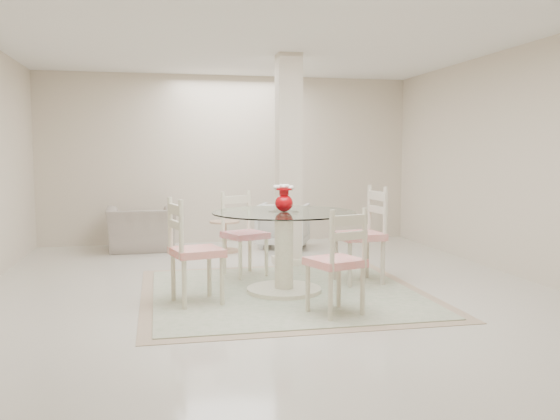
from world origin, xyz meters
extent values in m
plane|color=beige|center=(0.00, 0.00, 0.00)|extent=(7.00, 7.00, 0.00)
cube|color=beige|center=(0.00, 3.50, 1.35)|extent=(6.00, 0.02, 2.70)
cube|color=beige|center=(0.00, -3.50, 1.35)|extent=(6.00, 0.02, 2.70)
cube|color=beige|center=(3.00, 0.00, 1.35)|extent=(0.02, 7.00, 2.70)
cube|color=white|center=(0.00, 0.00, 2.70)|extent=(6.00, 7.00, 0.02)
cube|color=beige|center=(0.50, 1.30, 1.35)|extent=(0.30, 0.30, 2.70)
cube|color=tan|center=(0.11, -0.22, 0.00)|extent=(2.91, 2.91, 0.01)
cube|color=beige|center=(0.11, -0.22, 0.01)|extent=(2.66, 2.66, 0.01)
cylinder|color=#F6E8CA|center=(0.11, -0.22, 0.03)|extent=(0.77, 0.77, 0.06)
cylinder|color=#F6E8CA|center=(0.11, -0.22, 0.44)|extent=(0.19, 0.19, 0.80)
cylinder|color=#F6E8CA|center=(0.11, -0.22, 0.82)|extent=(0.32, 0.32, 0.03)
cylinder|color=white|center=(0.11, -0.22, 0.84)|extent=(1.48, 1.48, 0.01)
ellipsoid|color=#A7050A|center=(0.11, -0.22, 0.94)|extent=(0.19, 0.19, 0.18)
cylinder|color=#A7050A|center=(0.11, -0.22, 1.05)|extent=(0.10, 0.10, 0.05)
cylinder|color=#A7050A|center=(0.11, -0.22, 1.08)|extent=(0.16, 0.16, 0.02)
ellipsoid|color=white|center=(0.11, -0.22, 1.11)|extent=(0.11, 0.11, 0.05)
ellipsoid|color=white|center=(0.17, -0.20, 1.10)|extent=(0.11, 0.11, 0.05)
ellipsoid|color=white|center=(0.06, -0.19, 1.10)|extent=(0.11, 0.11, 0.05)
cylinder|color=beige|center=(0.81, 0.22, 0.25)|extent=(0.05, 0.05, 0.50)
cylinder|color=beige|center=(0.85, -0.17, 0.25)|extent=(0.05, 0.05, 0.50)
cylinder|color=beige|center=(1.20, 0.26, 0.25)|extent=(0.05, 0.05, 0.50)
cylinder|color=beige|center=(1.24, -0.13, 0.25)|extent=(0.05, 0.05, 0.50)
cube|color=red|center=(1.02, 0.05, 0.54)|extent=(0.52, 0.52, 0.08)
cube|color=beige|center=(1.24, 0.07, 0.90)|extent=(0.09, 0.44, 0.59)
cylinder|color=#F4EEC8|center=(-0.25, 0.45, 0.23)|extent=(0.04, 0.04, 0.46)
cylinder|color=#F4EEC8|center=(0.08, 0.60, 0.23)|extent=(0.04, 0.04, 0.46)
cylinder|color=#F4EEC8|center=(-0.39, 0.78, 0.23)|extent=(0.04, 0.04, 0.46)
cylinder|color=#F4EEC8|center=(-0.07, 0.92, 0.23)|extent=(0.04, 0.04, 0.46)
cube|color=red|center=(-0.16, 0.69, 0.49)|extent=(0.58, 0.58, 0.07)
cube|color=#F4EEC8|center=(-0.24, 0.87, 0.83)|extent=(0.38, 0.20, 0.54)
cylinder|color=beige|center=(-0.57, -0.63, 0.24)|extent=(0.05, 0.05, 0.47)
cylinder|color=beige|center=(-0.66, -0.27, 0.24)|extent=(0.05, 0.05, 0.47)
cylinder|color=beige|center=(-0.93, -0.72, 0.24)|extent=(0.05, 0.05, 0.47)
cylinder|color=beige|center=(-1.02, -0.36, 0.24)|extent=(0.05, 0.05, 0.47)
cube|color=red|center=(-0.80, -0.49, 0.51)|extent=(0.55, 0.55, 0.07)
cube|color=beige|center=(-1.00, -0.54, 0.85)|extent=(0.14, 0.41, 0.56)
cylinder|color=beige|center=(0.49, -0.91, 0.22)|extent=(0.04, 0.04, 0.45)
cylinder|color=beige|center=(0.16, -1.03, 0.22)|extent=(0.04, 0.04, 0.45)
cylinder|color=beige|center=(0.61, -1.24, 0.22)|extent=(0.04, 0.04, 0.45)
cylinder|color=beige|center=(0.28, -1.36, 0.22)|extent=(0.04, 0.04, 0.45)
cube|color=red|center=(0.38, -1.13, 0.48)|extent=(0.55, 0.55, 0.07)
cube|color=beige|center=(0.45, -1.32, 0.81)|extent=(0.38, 0.17, 0.53)
imported|color=gray|center=(-1.40, 2.88, 0.32)|extent=(1.03, 0.91, 0.65)
imported|color=silver|center=(0.74, 2.73, 0.34)|extent=(0.97, 0.98, 0.69)
cylinder|color=tan|center=(-0.20, 2.49, 0.02)|extent=(0.42, 0.42, 0.04)
cylinder|color=tan|center=(-0.20, 2.49, 0.23)|extent=(0.06, 0.06, 0.41)
cylinder|color=tan|center=(-0.20, 2.49, 0.45)|extent=(0.44, 0.44, 0.03)
camera|label=1|loc=(-1.16, -6.14, 1.45)|focal=38.00mm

